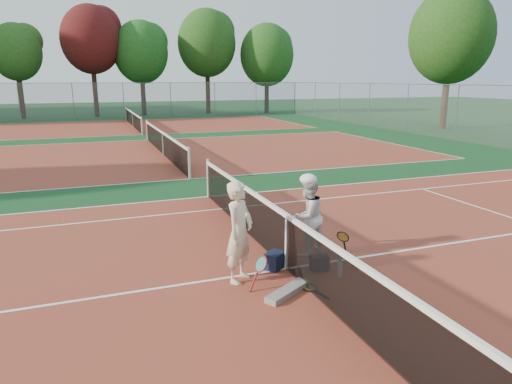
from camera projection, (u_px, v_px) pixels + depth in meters
ground at (286, 269)px, 8.12m from camera, size 130.00×130.00×0.00m
court_main at (286, 269)px, 8.12m from camera, size 23.77×10.97×0.01m
court_far_a at (164, 155)px, 20.41m from camera, size 23.77×10.97×0.01m
court_far_b at (133, 126)px, 32.70m from camera, size 23.77×10.97×0.01m
net_main at (287, 242)px, 8.00m from camera, size 0.10×10.98×1.02m
net_far_a at (163, 143)px, 20.29m from camera, size 0.10×10.98×1.02m
net_far_b at (133, 119)px, 32.58m from camera, size 0.10×10.98×1.02m
fence_back at (124, 101)px, 38.72m from camera, size 32.00×0.06×3.00m
player_a at (239, 232)px, 7.47m from camera, size 0.73×0.72×1.70m
player_b at (307, 217)px, 8.61m from camera, size 0.91×0.82×1.52m
racket_red at (261, 272)px, 7.34m from camera, size 0.43×0.39×0.52m
racket_black_held at (342, 244)px, 8.60m from camera, size 0.44×0.43×0.52m
racket_spare at (309, 288)px, 7.35m from camera, size 0.41×0.65×0.03m
sports_bag_navy at (275, 260)px, 8.11m from camera, size 0.46×0.44×0.30m
sports_bag_purple at (319, 263)px, 8.06m from camera, size 0.35×0.28×0.26m
net_cover_canvas at (288, 291)px, 7.15m from camera, size 0.91×0.66×0.10m
water_bottle at (340, 269)px, 7.74m from camera, size 0.09×0.09×0.30m
tree_back_1 at (16, 52)px, 38.16m from camera, size 4.14×4.14×7.89m
tree_back_maroon at (91, 40)px, 39.84m from camera, size 5.15×5.15×9.64m
tree_back_3 at (141, 52)px, 41.52m from camera, size 4.92×4.92×8.52m
tree_back_4 at (207, 43)px, 43.80m from camera, size 5.57×5.57×9.86m
tree_back_5 at (267, 55)px, 44.95m from camera, size 5.29×5.29×8.65m
tree_right_1 at (451, 36)px, 29.89m from camera, size 5.41×5.41×9.17m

